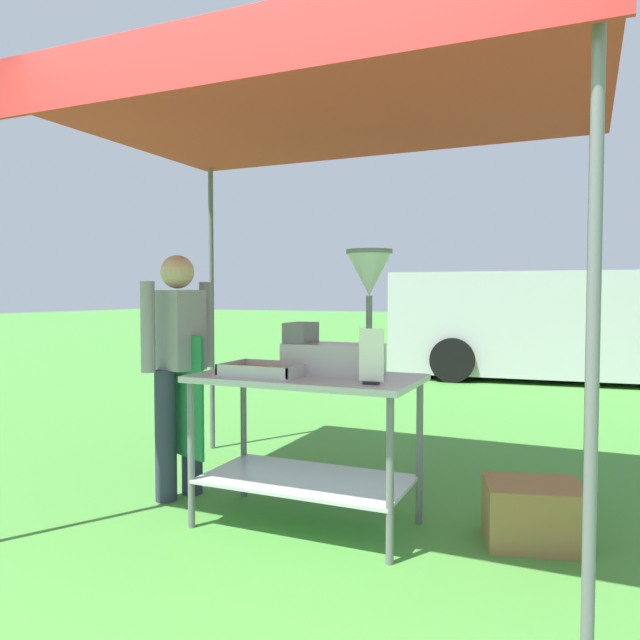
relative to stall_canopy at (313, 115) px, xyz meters
name	(u,v)px	position (x,y,z in m)	size (l,w,h in m)	color
ground_plane	(485,395)	(0.27, 4.96, -2.40)	(70.00, 70.00, 0.00)	#478E38
stall_canopy	(313,115)	(0.00, 0.00, 0.00)	(3.21, 2.46, 2.48)	slate
donut_cart	(306,415)	(0.00, -0.10, -1.75)	(1.30, 0.69, 0.88)	#B7B7BC
donut_tray	(265,372)	(-0.21, -0.21, -1.49)	(0.46, 0.33, 0.07)	#B7B7BC
donut_fryer	(343,328)	(0.19, -0.01, -1.24)	(0.63, 0.28, 0.72)	#B7B7BC
menu_sign	(371,360)	(0.46, -0.29, -1.39)	(0.13, 0.05, 0.29)	black
vendor	(179,362)	(-0.98, 0.02, -1.49)	(0.46, 0.53, 1.61)	#2D3347
supply_crate	(534,513)	(1.24, 0.16, -2.23)	(0.59, 0.51, 0.33)	olive
van_silver	(566,324)	(1.20, 7.11, -1.52)	(5.48, 2.45, 1.69)	#BCBCC1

